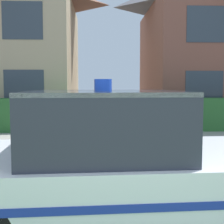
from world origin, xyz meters
TOP-DOWN VIEW (x-y plane):
  - road_strip at (0.00, 4.25)m, footprint 28.00×6.30m
  - garden_hedge at (-0.24, 9.73)m, footprint 12.43×0.70m
  - police_car at (-0.28, 2.53)m, footprint 3.93×1.92m
  - house_right at (5.35, 13.75)m, footprint 7.17×6.61m

SIDE VIEW (x-z plane):
  - road_strip at x=0.00m, z-range 0.00..0.01m
  - garden_hedge at x=-0.24m, z-range 0.00..1.10m
  - police_car at x=-0.28m, z-range -0.12..1.48m
  - house_right at x=5.35m, z-range 0.08..7.36m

